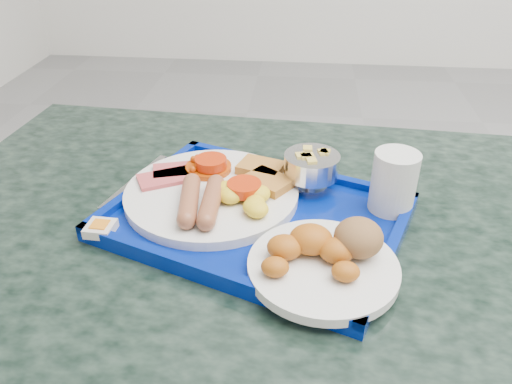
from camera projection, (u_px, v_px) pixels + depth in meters
The scene contains 9 objects.
table at pixel (278, 316), 0.83m from camera, with size 1.20×0.85×0.72m.
tray at pixel (256, 218), 0.74m from camera, with size 0.49×0.43×0.02m.
main_plate at pixel (217, 190), 0.76m from camera, with size 0.27×0.27×0.04m.
bread_plate at pixel (327, 256), 0.62m from camera, with size 0.19×0.19×0.06m.
fruit_bowl at pixel (312, 166), 0.78m from camera, with size 0.09×0.09×0.06m.
juice_cup at pixel (394, 180), 0.72m from camera, with size 0.07×0.07×0.09m.
spoon at pixel (172, 171), 0.84m from camera, with size 0.07×0.16×0.01m.
knife at pixel (135, 181), 0.81m from camera, with size 0.01×0.18×0.00m, color silver.
jam_packet at pixel (101, 228), 0.69m from camera, with size 0.04×0.04×0.02m.
Camera 1 is at (-1.01, -0.70, 1.15)m, focal length 35.00 mm.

